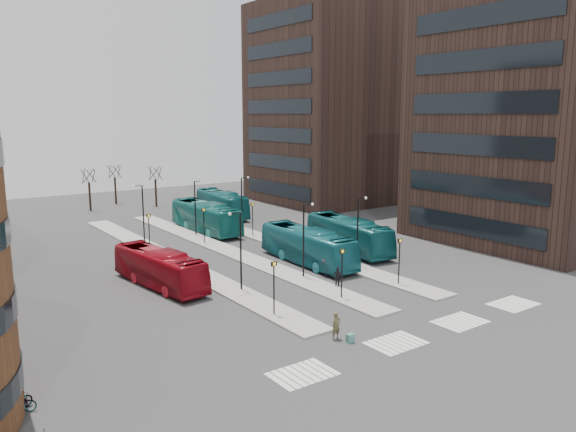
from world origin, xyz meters
TOP-DOWN VIEW (x-y plane):
  - ground at (0.00, 0.00)m, footprint 160.00×160.00m
  - island_left at (-4.00, 30.00)m, footprint 2.50×45.00m
  - island_mid at (2.00, 30.00)m, footprint 2.50×45.00m
  - island_right at (8.00, 30.00)m, footprint 2.50×45.00m
  - suitcase at (-3.20, 5.63)m, footprint 0.45×0.36m
  - red_bus at (-8.04, 22.80)m, footprint 3.82×10.93m
  - teal_bus_a at (5.70, 21.51)m, footprint 3.19×11.91m
  - teal_bus_b at (4.64, 39.53)m, footprint 2.95×12.46m
  - teal_bus_c at (11.97, 23.00)m, footprint 4.44×12.24m
  - teal_bus_d at (11.11, 47.47)m, footprint 4.16×12.30m
  - traveller at (-3.57, 6.50)m, footprint 0.64×0.42m
  - commuter_a at (-5.90, 19.07)m, footprint 1.01×0.88m
  - commuter_b at (3.20, 14.28)m, footprint 0.72×1.07m
  - commuter_c at (4.29, 17.22)m, footprint 0.88×1.15m
  - bicycle_mid at (-21.00, 8.58)m, footprint 1.64×0.92m
  - bicycle_far at (-21.00, 8.46)m, footprint 1.80×1.17m
  - crosswalk_stripes at (1.75, 4.00)m, footprint 22.35×2.40m
  - tower_near at (31.98, 16.00)m, footprint 20.12×20.00m
  - tower_far at (31.98, 50.00)m, footprint 20.12×20.00m
  - sign_poles at (1.60, 23.00)m, footprint 12.45×22.12m
  - lamp_posts at (2.64, 28.00)m, footprint 14.04×20.24m
  - bare_trees at (2.67, 62.67)m, footprint 10.97×8.14m

SIDE VIEW (x-z plane):
  - ground at x=0.00m, z-range 0.00..0.00m
  - crosswalk_stripes at x=1.75m, z-range 0.00..0.01m
  - island_left at x=-4.00m, z-range 0.00..0.15m
  - island_mid at x=2.00m, z-range 0.00..0.15m
  - island_right at x=8.00m, z-range 0.00..0.15m
  - suitcase at x=-3.20m, z-range 0.00..0.54m
  - bicycle_far at x=-21.00m, z-range 0.00..0.89m
  - bicycle_mid at x=-21.00m, z-range 0.00..0.95m
  - commuter_c at x=4.29m, z-range 0.00..1.58m
  - commuter_b at x=3.20m, z-range 0.00..1.68m
  - traveller at x=-3.57m, z-range 0.00..1.74m
  - commuter_a at x=-5.90m, z-range 0.00..1.76m
  - red_bus at x=-8.04m, z-range 0.00..2.98m
  - teal_bus_a at x=5.70m, z-range 0.00..3.29m
  - teal_bus_c at x=11.97m, z-range 0.00..3.33m
  - teal_bus_d at x=11.11m, z-range 0.00..3.36m
  - teal_bus_b at x=4.64m, z-range 0.00..3.47m
  - sign_poles at x=1.60m, z-range 0.58..4.23m
  - bare_trees at x=2.67m, z-range -0.22..5.67m
  - lamp_posts at x=2.64m, z-range 0.52..6.64m
  - tower_near at x=31.98m, z-range 0.00..30.00m
  - tower_far at x=31.98m, z-range 0.00..30.00m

